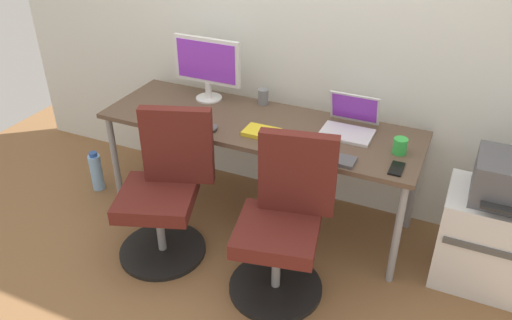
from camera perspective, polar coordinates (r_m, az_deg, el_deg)
The scene contains 19 objects.
ground_plane at distance 3.61m, azimuth 0.33°, elevation -5.93°, with size 5.28×5.28×0.00m, color brown.
back_wall at distance 3.38m, azimuth 3.35°, elevation 16.03°, with size 4.40×0.04×2.60m, color silver.
desk at distance 3.26m, azimuth 0.36°, elevation 3.32°, with size 2.04×0.66×0.71m.
office_chair_left at distance 3.12m, azimuth -10.11°, elevation -3.64°, with size 0.56×0.56×0.94m.
office_chair_right at distance 2.82m, azimuth 3.09°, elevation -7.32°, with size 0.54×0.54×0.94m.
side_cabinet at distance 3.22m, azimuth 25.00°, elevation -8.17°, with size 0.59×0.44×0.58m.
printer at distance 3.00m, azimuth 26.69°, elevation -2.08°, with size 0.38×0.40×0.24m.
water_bottle_on_floor at distance 3.97m, azimuth -17.39°, elevation -1.24°, with size 0.09×0.09×0.31m.
desktop_monitor at distance 3.48m, azimuth -5.48°, elevation 10.56°, with size 0.48×0.18×0.43m.
open_laptop at distance 3.16m, azimuth 10.43°, elevation 4.08°, with size 0.31×0.29×0.22m.
keyboard_by_monitor at distance 3.33m, azimuth -8.94°, elevation 4.80°, with size 0.34×0.12×0.02m, color #B7B7B7.
keyboard_by_laptop at distance 2.87m, azimuth 7.73°, elevation 0.37°, with size 0.34×0.12×0.02m, color #515156.
mouse_by_monitor at distance 3.00m, azimuth 6.29°, elevation 2.03°, with size 0.06×0.10×0.03m, color #B7B7B7.
mouse_by_laptop at distance 3.14m, azimuth -4.89°, elevation 3.56°, with size 0.06×0.10×0.03m, color #515156.
coffee_mug at distance 2.99m, azimuth 15.79°, elevation 1.52°, with size 0.08×0.08×0.09m, color green.
pen_cup at distance 3.47m, azimuth 0.82°, elevation 7.08°, with size 0.07×0.07×0.10m, color slate.
phone_near_laptop at distance 3.04m, azimuth 4.27°, elevation 2.39°, with size 0.07×0.14×0.01m, color black.
phone_near_monitor at distance 2.85m, azimuth 15.43°, elevation -0.93°, with size 0.07×0.14×0.01m, color black.
notebook at distance 3.09m, azimuth 0.61°, elevation 3.12°, with size 0.21×0.15×0.03m, color yellow.
Camera 1 is at (1.18, -2.64, 2.17)m, focal length 35.83 mm.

